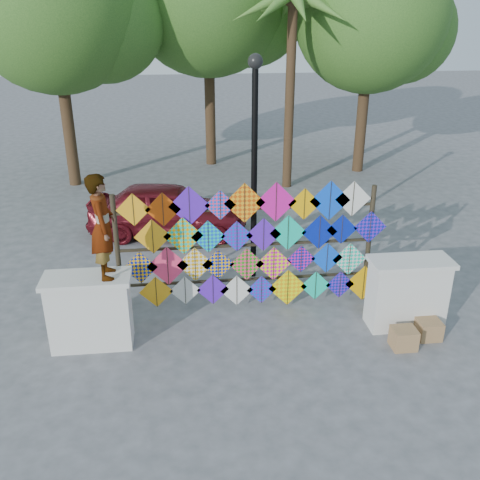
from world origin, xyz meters
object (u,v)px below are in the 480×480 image
(kite_rack, at_px, (252,247))
(lamppost, at_px, (254,150))
(vendor_woman, at_px, (103,227))
(sedan, at_px, (168,209))

(kite_rack, xyz_separation_m, lamppost, (0.21, 1.27, 1.45))
(lamppost, bearing_deg, kite_rack, -99.21)
(kite_rack, distance_m, vendor_woman, 2.76)
(kite_rack, distance_m, sedan, 4.11)
(kite_rack, xyz_separation_m, vendor_woman, (-2.44, -0.93, 0.88))
(kite_rack, height_order, vendor_woman, vendor_woman)
(lamppost, bearing_deg, sedan, 125.52)
(vendor_woman, bearing_deg, lamppost, -55.02)
(kite_rack, relative_size, vendor_woman, 2.92)
(sedan, distance_m, lamppost, 3.66)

